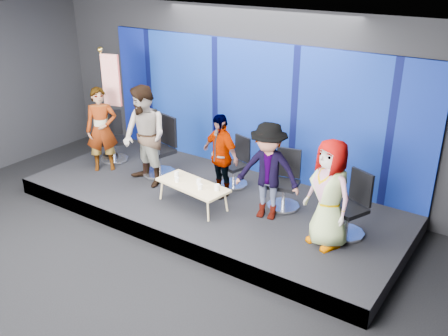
{
  "coord_description": "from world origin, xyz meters",
  "views": [
    {
      "loc": [
        4.8,
        -4.13,
        4.4
      ],
      "look_at": [
        0.36,
        2.4,
        0.98
      ],
      "focal_mm": 40.0,
      "sensor_mm": 36.0,
      "label": 1
    }
  ],
  "objects_px": {
    "panelist_d": "(268,171)",
    "mug_b": "(177,180)",
    "chair_a": "(113,145)",
    "mug_a": "(177,174)",
    "chair_d": "(285,189)",
    "mug_d": "(200,187)",
    "flag_stand": "(110,103)",
    "mug_c": "(199,182)",
    "chair_c": "(236,170)",
    "panelist_c": "(220,155)",
    "chair_e": "(350,215)",
    "coffee_table": "(193,186)",
    "panelist_b": "(145,137)",
    "mug_e": "(217,187)",
    "panelist_a": "(102,130)",
    "chair_b": "(161,156)",
    "panelist_e": "(329,194)"
  },
  "relations": [
    {
      "from": "panelist_d",
      "to": "mug_b",
      "type": "bearing_deg",
      "value": -175.57
    },
    {
      "from": "chair_a",
      "to": "mug_a",
      "type": "distance_m",
      "value": 2.35
    },
    {
      "from": "chair_d",
      "to": "mug_d",
      "type": "bearing_deg",
      "value": -151.02
    },
    {
      "from": "mug_b",
      "to": "flag_stand",
      "type": "relative_size",
      "value": 0.04
    },
    {
      "from": "mug_c",
      "to": "mug_d",
      "type": "bearing_deg",
      "value": -47.26
    },
    {
      "from": "chair_c",
      "to": "panelist_d",
      "type": "xyz_separation_m",
      "value": [
        1.1,
        -0.75,
        0.52
      ]
    },
    {
      "from": "chair_a",
      "to": "panelist_c",
      "type": "xyz_separation_m",
      "value": [
        2.84,
        -0.1,
        0.43
      ]
    },
    {
      "from": "chair_e",
      "to": "coffee_table",
      "type": "distance_m",
      "value": 2.7
    },
    {
      "from": "panelist_c",
      "to": "chair_e",
      "type": "height_order",
      "value": "panelist_c"
    },
    {
      "from": "panelist_b",
      "to": "panelist_c",
      "type": "height_order",
      "value": "panelist_b"
    },
    {
      "from": "mug_e",
      "to": "chair_d",
      "type": "bearing_deg",
      "value": 43.83
    },
    {
      "from": "coffee_table",
      "to": "mug_d",
      "type": "xyz_separation_m",
      "value": [
        0.24,
        -0.1,
        0.08
      ]
    },
    {
      "from": "panelist_b",
      "to": "coffee_table",
      "type": "xyz_separation_m",
      "value": [
        1.27,
        -0.22,
        -0.58
      ]
    },
    {
      "from": "panelist_d",
      "to": "flag_stand",
      "type": "distance_m",
      "value": 3.98
    },
    {
      "from": "panelist_b",
      "to": "panelist_d",
      "type": "height_order",
      "value": "panelist_b"
    },
    {
      "from": "mug_e",
      "to": "panelist_c",
      "type": "bearing_deg",
      "value": 119.78
    },
    {
      "from": "coffee_table",
      "to": "chair_d",
      "type": "bearing_deg",
      "value": 32.59
    },
    {
      "from": "mug_d",
      "to": "mug_b",
      "type": "bearing_deg",
      "value": 178.62
    },
    {
      "from": "chair_d",
      "to": "panelist_d",
      "type": "distance_m",
      "value": 0.7
    },
    {
      "from": "chair_c",
      "to": "chair_d",
      "type": "relative_size",
      "value": 0.93
    },
    {
      "from": "mug_a",
      "to": "flag_stand",
      "type": "bearing_deg",
      "value": 163.94
    },
    {
      "from": "chair_e",
      "to": "mug_c",
      "type": "height_order",
      "value": "chair_e"
    },
    {
      "from": "mug_d",
      "to": "flag_stand",
      "type": "xyz_separation_m",
      "value": [
        -2.9,
        0.82,
        0.81
      ]
    },
    {
      "from": "flag_stand",
      "to": "mug_b",
      "type": "bearing_deg",
      "value": -34.42
    },
    {
      "from": "panelist_a",
      "to": "mug_a",
      "type": "xyz_separation_m",
      "value": [
        2.05,
        -0.19,
        -0.39
      ]
    },
    {
      "from": "mug_c",
      "to": "coffee_table",
      "type": "bearing_deg",
      "value": -150.52
    },
    {
      "from": "chair_b",
      "to": "panelist_e",
      "type": "bearing_deg",
      "value": 4.98
    },
    {
      "from": "panelist_a",
      "to": "mug_e",
      "type": "xyz_separation_m",
      "value": [
        2.96,
        -0.22,
        -0.39
      ]
    },
    {
      "from": "panelist_c",
      "to": "chair_e",
      "type": "relative_size",
      "value": 1.48
    },
    {
      "from": "mug_d",
      "to": "mug_e",
      "type": "distance_m",
      "value": 0.29
    },
    {
      "from": "mug_a",
      "to": "chair_b",
      "type": "bearing_deg",
      "value": 145.09
    },
    {
      "from": "panelist_a",
      "to": "panelist_e",
      "type": "bearing_deg",
      "value": -45.92
    },
    {
      "from": "panelist_a",
      "to": "panelist_c",
      "type": "relative_size",
      "value": 1.1
    },
    {
      "from": "chair_a",
      "to": "mug_b",
      "type": "height_order",
      "value": "chair_a"
    },
    {
      "from": "panelist_c",
      "to": "mug_c",
      "type": "bearing_deg",
      "value": -79.69
    },
    {
      "from": "mug_b",
      "to": "mug_d",
      "type": "xyz_separation_m",
      "value": [
        0.51,
        -0.01,
        0.01
      ]
    },
    {
      "from": "chair_a",
      "to": "chair_e",
      "type": "bearing_deg",
      "value": -45.69
    },
    {
      "from": "panelist_d",
      "to": "panelist_e",
      "type": "bearing_deg",
      "value": -23.13
    },
    {
      "from": "chair_d",
      "to": "coffee_table",
      "type": "height_order",
      "value": "chair_d"
    },
    {
      "from": "panelist_c",
      "to": "mug_d",
      "type": "xyz_separation_m",
      "value": [
        0.08,
        -0.72,
        -0.32
      ]
    },
    {
      "from": "panelist_e",
      "to": "chair_a",
      "type": "bearing_deg",
      "value": -163.26
    },
    {
      "from": "panelist_c",
      "to": "chair_d",
      "type": "xyz_separation_m",
      "value": [
        1.19,
        0.24,
        -0.44
      ]
    },
    {
      "from": "panelist_e",
      "to": "coffee_table",
      "type": "bearing_deg",
      "value": -153.65
    },
    {
      "from": "chair_b",
      "to": "panelist_b",
      "type": "bearing_deg",
      "value": -68.14
    },
    {
      "from": "chair_a",
      "to": "chair_c",
      "type": "bearing_deg",
      "value": -36.42
    },
    {
      "from": "chair_a",
      "to": "panelist_a",
      "type": "height_order",
      "value": "panelist_a"
    },
    {
      "from": "mug_e",
      "to": "panelist_a",
      "type": "bearing_deg",
      "value": 175.68
    },
    {
      "from": "panelist_a",
      "to": "mug_c",
      "type": "xyz_separation_m",
      "value": [
        2.57,
        -0.21,
        -0.39
      ]
    },
    {
      "from": "coffee_table",
      "to": "flag_stand",
      "type": "height_order",
      "value": "flag_stand"
    },
    {
      "from": "coffee_table",
      "to": "mug_c",
      "type": "xyz_separation_m",
      "value": [
        0.1,
        0.05,
        0.08
      ]
    }
  ]
}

